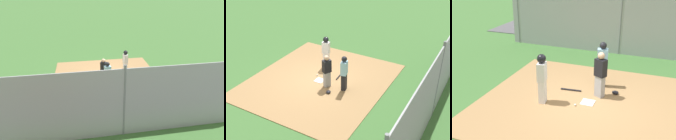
# 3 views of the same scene
# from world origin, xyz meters

# --- Properties ---
(ground_plane) EXTENTS (140.00, 140.00, 0.00)m
(ground_plane) POSITION_xyz_m (0.00, 0.00, 0.00)
(ground_plane) COLOR #3D6B33
(dirt_infield) EXTENTS (7.20, 6.40, 0.03)m
(dirt_infield) POSITION_xyz_m (0.00, 0.00, 0.01)
(dirt_infield) COLOR #9E774C
(dirt_infield) RESTS_ON ground_plane
(home_plate) EXTENTS (0.44, 0.44, 0.02)m
(home_plate) POSITION_xyz_m (0.00, 0.00, 0.04)
(home_plate) COLOR white
(home_plate) RESTS_ON dirt_infield
(catcher) EXTENTS (0.46, 0.41, 1.63)m
(catcher) POSITION_xyz_m (-0.24, -0.59, 0.88)
(catcher) COLOR #9E9EA3
(catcher) RESTS_ON dirt_infield
(umpire) EXTENTS (0.43, 0.34, 1.73)m
(umpire) POSITION_xyz_m (-0.10, -1.43, 0.94)
(umpire) COLOR black
(umpire) RESTS_ON dirt_infield
(runner) EXTENTS (0.33, 0.42, 1.71)m
(runner) POSITION_xyz_m (1.44, 0.49, 1.01)
(runner) COLOR silver
(runner) RESTS_ON dirt_infield
(baseball_bat) EXTENTS (0.77, 0.14, 0.06)m
(baseball_bat) POSITION_xyz_m (0.83, -0.66, 0.06)
(baseball_bat) COLOR black
(baseball_bat) RESTS_ON dirt_infield
(catcher_mask) EXTENTS (0.24, 0.20, 0.12)m
(catcher_mask) POSITION_xyz_m (-0.74, -0.96, 0.09)
(catcher_mask) COLOR black
(catcher_mask) RESTS_ON dirt_infield
(baseball) EXTENTS (0.07, 0.07, 0.07)m
(baseball) POSITION_xyz_m (0.33, 0.36, 0.07)
(baseball) COLOR white
(baseball) RESTS_ON dirt_infield
(backstop_fence) EXTENTS (12.00, 0.10, 3.35)m
(backstop_fence) POSITION_xyz_m (0.00, -5.52, 1.60)
(backstop_fence) COLOR #93999E
(backstop_fence) RESTS_ON ground_plane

